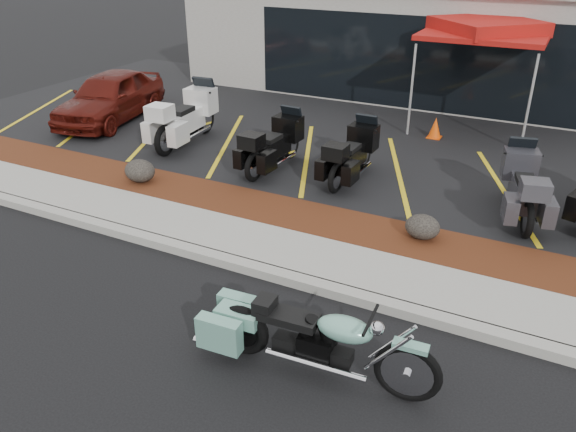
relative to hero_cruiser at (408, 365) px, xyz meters
The scene contains 16 objects.
ground 2.16m from the hero_cruiser, 160.94° to the left, with size 90.00×90.00×0.00m, color black.
curb 2.57m from the hero_cruiser, 141.31° to the left, with size 24.00×0.25×0.15m, color gray.
sidewalk 3.05m from the hero_cruiser, 130.89° to the left, with size 24.00×1.20×0.15m, color gray.
mulch_bed 4.03m from the hero_cruiser, 119.58° to the left, with size 24.00×1.20×0.16m, color #3C1A0D.
upper_lot 9.11m from the hero_cruiser, 102.55° to the left, with size 26.00×9.60×0.15m, color black.
dealership_building 15.35m from the hero_cruiser, 97.43° to the left, with size 18.00×8.16×4.00m.
boulder_left 7.48m from the hero_cruiser, 153.12° to the left, with size 0.66×0.55×0.47m, color black.
boulder_mid 3.70m from the hero_cruiser, 102.05° to the left, with size 0.59×0.49×0.42m, color black.
hero_cruiser is the anchor object (origin of this frame).
touring_white 9.88m from the hero_cruiser, 137.42° to the left, with size 2.51×0.96×1.46m, color silver, non-canonical shape.
touring_black_front 7.52m from the hero_cruiser, 126.58° to the left, with size 2.13×0.82×1.24m, color black, non-canonical shape.
touring_black_mid 6.82m from the hero_cruiser, 113.93° to the left, with size 2.10×0.80×1.22m, color black, non-canonical shape.
touring_grey 6.02m from the hero_cruiser, 86.11° to the left, with size 2.18×0.83×1.27m, color #323238, non-canonical shape.
parked_car 12.12m from the hero_cruiser, 147.73° to the left, with size 1.58×3.93×1.34m, color #4E100B.
traffic_cone 9.20m from the hero_cruiser, 101.66° to the left, with size 0.33×0.33×0.52m, color #EB4B07.
popup_canopy 10.64m from the hero_cruiser, 96.42° to the left, with size 3.69×3.69×2.77m.
Camera 1 is at (2.95, -5.60, 4.81)m, focal length 35.00 mm.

